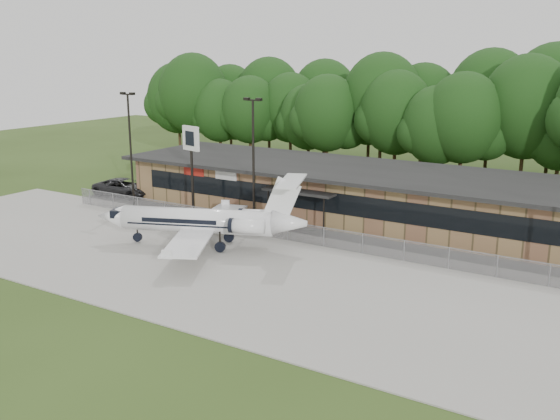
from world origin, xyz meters
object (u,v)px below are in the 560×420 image
Objects in this scene: business_jet at (205,222)px; pole_sign at (191,148)px; terminal at (353,192)px; suv at (125,188)px.

pole_sign is at bearing 113.79° from business_jet.
terminal is at bearing 47.03° from business_jet.
business_jet is 18.89m from suv.
business_jet reaches higher than terminal.
pole_sign is at bearing -147.91° from terminal.
suv is at bearing -178.80° from pole_sign.
pole_sign is (-11.39, -7.14, 3.71)m from terminal.
suv is (-16.76, 8.67, -1.01)m from business_jet.
terminal is 6.56× the size of suv.
business_jet is 1.99× the size of pole_sign.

